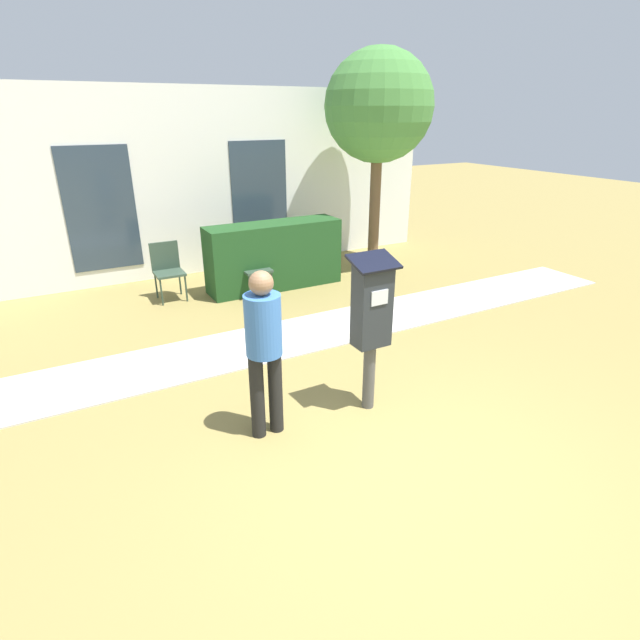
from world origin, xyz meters
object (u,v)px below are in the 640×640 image
object	(u,v)px
outdoor_chair_middle	(253,263)
outdoor_chair_left	(167,266)
person_standing	(264,343)
parking_meter	(372,314)

from	to	relation	value
outdoor_chair_middle	outdoor_chair_left	bearing A→B (deg)	147.08
person_standing	outdoor_chair_middle	size ratio (longest dim) A/B	1.76
parking_meter	person_standing	world-z (taller)	parking_meter
outdoor_chair_left	parking_meter	bearing A→B (deg)	-80.37
parking_meter	outdoor_chair_middle	world-z (taller)	parking_meter
outdoor_chair_left	outdoor_chair_middle	world-z (taller)	same
parking_meter	outdoor_chair_left	bearing A→B (deg)	103.26
person_standing	parking_meter	bearing A→B (deg)	-3.00
parking_meter	person_standing	size ratio (longest dim) A/B	1.01
parking_meter	outdoor_chair_middle	size ratio (longest dim) A/B	1.77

